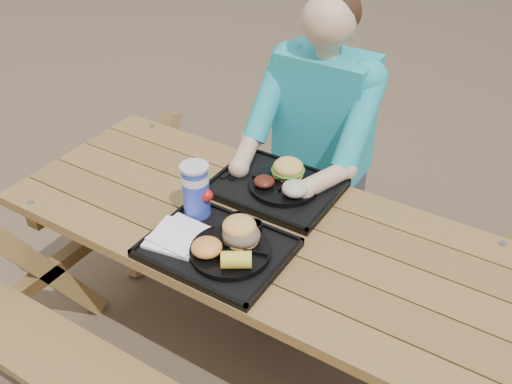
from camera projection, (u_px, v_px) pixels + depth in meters
The scene contains 18 objects.
ground at pixel (256, 361), 2.40m from camera, with size 60.00×60.00×0.00m, color #999999.
picnic_table at pixel (256, 299), 2.19m from camera, with size 1.80×1.49×0.75m, color #999999, non-canonical shape.
tray_near at pixel (217, 249), 1.84m from camera, with size 0.45×0.35×0.02m, color black.
tray_far at pixel (276, 188), 2.12m from camera, with size 0.45×0.35×0.02m, color black.
plate_near at pixel (230, 251), 1.80m from camera, with size 0.26×0.26×0.02m, color black.
plate_far at pixel (284, 185), 2.10m from camera, with size 0.26×0.26×0.02m, color black.
napkin_stack at pixel (177, 236), 1.86m from camera, with size 0.17×0.17×0.02m, color white.
soda_cup at pixel (196, 191), 1.92m from camera, with size 0.09×0.09×0.19m, color #1629A7.
condiment_bbq at pixel (238, 220), 1.92m from camera, with size 0.06×0.06×0.03m, color black.
condiment_mustard at pixel (254, 227), 1.89m from camera, with size 0.06×0.06×0.03m, color orange.
sandwich at pixel (241, 226), 1.79m from camera, with size 0.12×0.12×0.12m, color #F0AC54, non-canonical shape.
mac_cheese at pixel (207, 247), 1.76m from camera, with size 0.10×0.10×0.05m, color #FFA143.
corn_cob at pixel (236, 260), 1.71m from camera, with size 0.09×0.09×0.05m, color yellow, non-canonical shape.
cutlery_far at pixel (240, 170), 2.19m from camera, with size 0.03×0.15×0.01m, color black.
burger at pixel (288, 164), 2.10m from camera, with size 0.12×0.12×0.10m, color #EBBA52, non-canonical shape.
baked_beans at pixel (264, 181), 2.07m from camera, with size 0.08×0.08×0.03m, color #551B11.
potato_salad at pixel (295, 189), 2.02m from camera, with size 0.10×0.10×0.05m, color beige.
diner at pixel (319, 162), 2.49m from camera, with size 0.48×0.84×1.28m, color #1AAAB8, non-canonical shape.
Camera 1 is at (0.81, -1.31, 1.98)m, focal length 40.00 mm.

